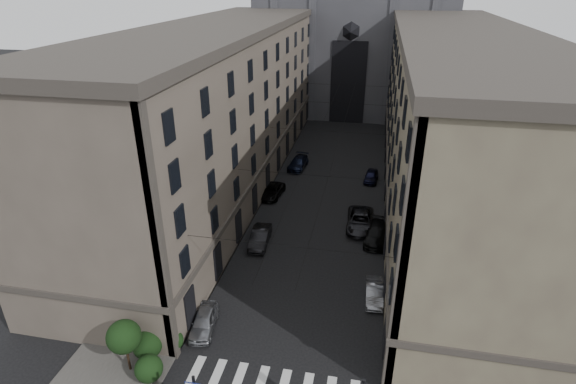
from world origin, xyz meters
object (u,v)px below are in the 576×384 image
Objects in this scene: car_right_near at (374,292)px; car_right_midnear at (360,221)px; car_right_midfar at (377,234)px; car_left_midfar at (272,191)px; car_left_midnear at (260,237)px; car_left_far at (298,163)px; car_right_far at (371,176)px; gothic_tower at (356,12)px; car_left_near at (204,321)px.

car_right_near is 0.67× the size of car_right_midnear.
car_right_midfar is (1.75, -2.26, -0.06)m from car_right_midnear.
car_left_midnear is at bearing -77.73° from car_left_midfar.
car_left_far is 1.30× the size of car_right_far.
car_right_midnear reaches higher than car_right_midfar.
car_right_near is (6.17, -59.82, -17.15)m from gothic_tower.
car_right_midnear is (10.53, 17.32, 0.11)m from car_left_near.
car_left_far reaches higher than car_left_near.
car_right_midnear is (10.65, -5.45, 0.16)m from car_left_midfar.
car_left_far is at bearing -97.89° from gothic_tower.
car_right_midfar is at bearing -53.60° from car_right_midnear.
car_left_midfar is 0.93× the size of car_left_far.
gothic_tower is 12.41× the size of car_left_midnear.
gothic_tower is 14.77× the size of car_right_far.
car_left_near is at bearing -98.83° from car_left_midnear.
car_right_midfar reaches higher than car_left_near.
car_left_midfar is at bearing 82.49° from car_left_near.
car_left_midnear is 0.79× the size of car_right_midnear.
car_left_near is at bearing -87.87° from car_left_far.
car_left_far is at bearing 85.74° from car_left_midnear.
gothic_tower is 62.54m from car_right_near.
car_left_near is 1.06× the size of car_right_near.
car_right_far reaches higher than car_right_near.
car_right_near is at bearing -82.73° from car_right_midnear.
car_right_near is at bearing 18.10° from car_left_near.
car_left_near is (-6.08, -65.78, -17.09)m from gothic_tower.
car_right_far is at bearing 36.29° from car_left_midfar.
car_right_midnear is at bearing -21.59° from car_left_midfar.
car_right_midfar reaches higher than car_left_far.
car_left_midnear is 1.19× the size of car_right_far.
gothic_tower is at bearing 76.90° from car_left_near.
car_right_midfar is at bearing -52.60° from car_left_far.
car_left_midfar is 20.88m from car_right_near.
car_left_midfar is at bearing -144.13° from car_right_far.
gothic_tower is at bearing 86.73° from car_left_far.
car_right_far is (-0.96, 23.62, 0.02)m from car_right_near.
gothic_tower is 12.27× the size of car_left_midfar.
car_right_far is at bearing 85.08° from car_right_midnear.
car_left_near is 12.23m from car_left_midnear.
car_left_midnear is 1.19× the size of car_right_near.
car_right_midnear is at bearing 25.16° from car_left_midnear.
car_right_midfar reaches higher than car_right_near.
car_right_midnear reaches higher than car_right_far.
car_right_midfar is at bearing -81.05° from car_right_far.
gothic_tower is 9.86× the size of car_right_midnear.
car_right_midnear reaches higher than car_left_midfar.
car_left_far is (1.51, 9.20, 0.08)m from car_left_midfar.
car_left_far is at bearing 86.16° from car_left_midfar.
car_left_midnear reaches higher than car_left_far.
car_left_midfar is at bearing 123.75° from car_right_near.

